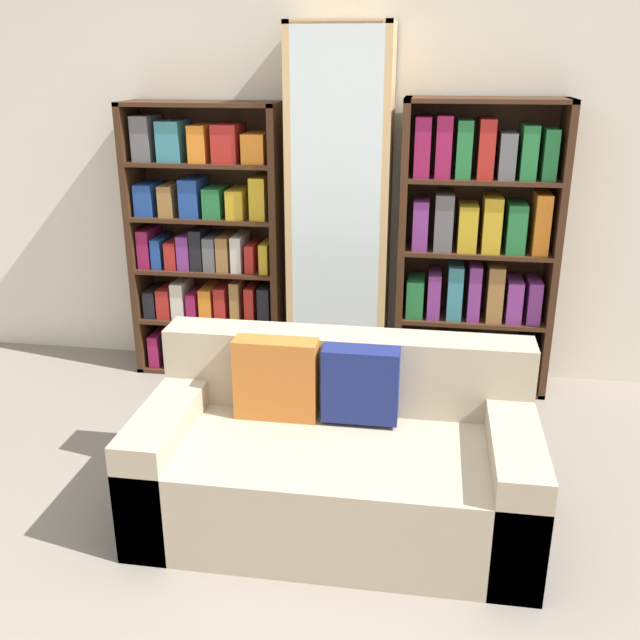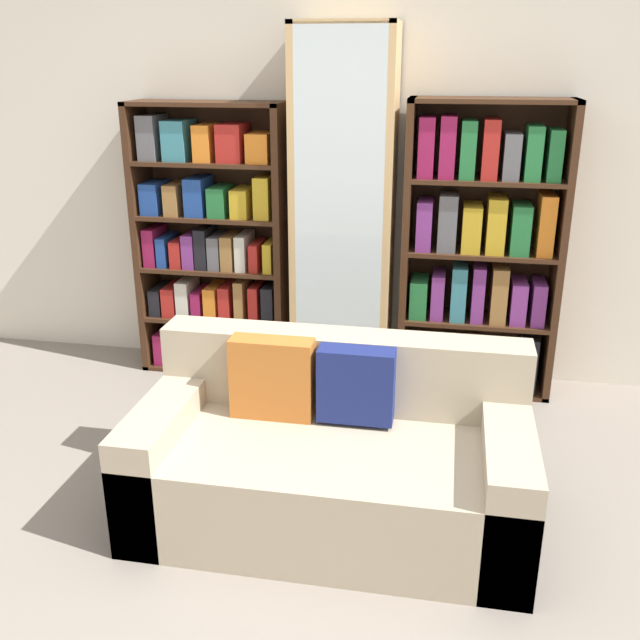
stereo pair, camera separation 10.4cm
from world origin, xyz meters
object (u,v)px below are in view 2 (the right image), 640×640
Objects in this scene: couch at (331,459)px; bookshelf_right at (480,254)px; bookshelf_left at (213,246)px; display_cabinet at (344,215)px; wine_bottle at (451,394)px.

couch is 1.66m from bookshelf_right.
display_cabinet reaches higher than bookshelf_left.
bookshelf_left is 1.68m from wine_bottle.
display_cabinet is 1.19m from wine_bottle.
couch is 0.79× the size of display_cabinet.
wine_bottle is at bearing 63.83° from couch.
bookshelf_left is 0.80× the size of display_cabinet.
display_cabinet is (0.81, -0.02, 0.23)m from bookshelf_left.
bookshelf_right is at bearing 74.90° from wine_bottle.
bookshelf_left reaches higher than couch.
display_cabinet is at bearing 148.35° from wine_bottle.
couch is at bearing -55.61° from bookshelf_left.
wine_bottle is at bearing -31.65° from display_cabinet.
bookshelf_left is 4.91× the size of wine_bottle.
bookshelf_left is at bearing 179.99° from bookshelf_right.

